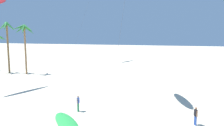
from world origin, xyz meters
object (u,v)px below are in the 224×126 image
(grounded_kite_0, at_px, (67,123))
(person_near_left, at_px, (78,103))
(palm_tree_3, at_px, (24,33))
(palm_tree_2, at_px, (7,33))
(person_mid_field, at_px, (196,115))

(grounded_kite_0, bearing_deg, person_near_left, 97.62)
(grounded_kite_0, bearing_deg, palm_tree_3, 133.58)
(palm_tree_2, height_order, palm_tree_3, palm_tree_2)
(palm_tree_2, bearing_deg, person_mid_field, -26.86)
(person_near_left, bearing_deg, person_mid_field, -1.90)
(palm_tree_3, height_order, person_near_left, palm_tree_3)
(person_near_left, relative_size, person_mid_field, 1.03)
(palm_tree_3, relative_size, person_mid_field, 5.88)
(person_near_left, height_order, person_mid_field, person_near_left)
(palm_tree_2, distance_m, person_near_left, 29.26)
(person_near_left, xyz_separation_m, person_mid_field, (11.29, -0.38, -0.03))
(person_mid_field, bearing_deg, person_near_left, 178.10)
(person_mid_field, bearing_deg, palm_tree_3, 150.38)
(grounded_kite_0, xyz_separation_m, person_mid_field, (10.83, 3.06, 0.70))
(palm_tree_3, relative_size, person_near_left, 5.70)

